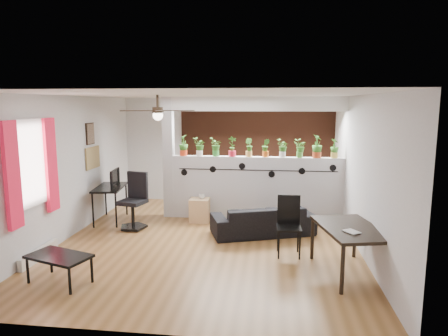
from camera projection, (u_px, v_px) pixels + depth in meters
room_shell at (208, 170)px, 7.02m from camera, size 6.30×7.10×2.90m
partition_wall at (257, 188)px, 8.49m from camera, size 3.60×0.18×1.35m
ceiling_header at (258, 104)px, 8.21m from camera, size 3.60×0.18×0.30m
pier_column at (169, 158)px, 8.62m from camera, size 0.22×0.20×2.60m
brick_panel at (259, 151)px, 9.83m from camera, size 3.90×0.05×2.60m
vine_decal at (257, 170)px, 8.33m from camera, size 3.31×0.01×0.30m
window_assembly at (31, 166)px, 6.11m from camera, size 0.09×1.30×1.55m
baseboard_heater at (39, 254)px, 6.34m from camera, size 0.08×1.00×0.18m
corkboard at (93, 158)px, 8.25m from camera, size 0.03×0.60×0.45m
framed_art at (90, 134)px, 8.12m from camera, size 0.03×0.34×0.44m
ceiling_fan at (158, 112)px, 6.66m from camera, size 1.19×1.19×0.43m
potted_plant_0 at (183, 145)px, 8.53m from camera, size 0.24×0.27×0.45m
potted_plant_1 at (200, 146)px, 8.50m from camera, size 0.24×0.25×0.39m
potted_plant_2 at (216, 146)px, 8.46m from camera, size 0.18×0.22×0.40m
potted_plant_3 at (232, 146)px, 8.41m from camera, size 0.25×0.21×0.43m
potted_plant_4 at (249, 147)px, 8.37m from camera, size 0.25×0.24×0.39m
potted_plant_5 at (266, 147)px, 8.33m from camera, size 0.20×0.17×0.38m
potted_plant_6 at (283, 148)px, 8.29m from camera, size 0.23×0.24×0.38m
potted_plant_7 at (300, 148)px, 8.25m from camera, size 0.19×0.15×0.38m
potted_plant_8 at (317, 146)px, 8.20m from camera, size 0.27×0.30×0.48m
potted_plant_9 at (335, 148)px, 8.16m from camera, size 0.23×0.25×0.40m
sofa at (263, 220)px, 7.57m from camera, size 1.95×1.27×0.53m
cube_shelf at (200, 210)px, 8.37m from camera, size 0.41×0.37×0.49m
cup at (202, 196)px, 8.31m from camera, size 0.14×0.14×0.10m
computer_desk at (110, 190)px, 8.35m from camera, size 0.68×1.09×0.74m
monitor at (112, 181)px, 8.47m from camera, size 0.34×0.09×0.19m
office_chair at (134, 204)px, 7.89m from camera, size 0.57×0.57×1.10m
dining_table at (350, 232)px, 5.73m from camera, size 1.05×1.43×0.71m
book at (347, 233)px, 5.44m from camera, size 0.25×0.27×0.02m
folding_chair at (289, 220)px, 6.53m from camera, size 0.40×0.40×0.97m
coffee_table at (59, 258)px, 5.48m from camera, size 0.97×0.72×0.40m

